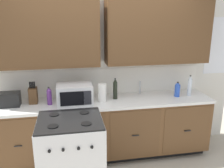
{
  "coord_description": "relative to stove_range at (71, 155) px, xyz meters",
  "views": [
    {
      "loc": [
        -0.48,
        -2.95,
        2.12
      ],
      "look_at": [
        0.11,
        0.27,
        1.16
      ],
      "focal_mm": 38.93,
      "sensor_mm": 36.0,
      "label": 1
    }
  ],
  "objects": [
    {
      "name": "sink_faucet",
      "position": [
        1.1,
        0.84,
        0.54
      ],
      "size": [
        0.02,
        0.02,
        0.2
      ],
      "primitive_type": "cylinder",
      "color": "#B2B5BA",
      "rests_on": "counter_run"
    },
    {
      "name": "bottle_violet",
      "position": [
        -0.26,
        0.61,
        0.56
      ],
      "size": [
        0.07,
        0.07,
        0.25
      ],
      "color": "#663384",
      "rests_on": "counter_run"
    },
    {
      "name": "bottle_clear",
      "position": [
        1.81,
        0.62,
        0.6
      ],
      "size": [
        0.06,
        0.06,
        0.32
      ],
      "color": "silver",
      "rests_on": "counter_run"
    },
    {
      "name": "knife_block",
      "position": [
        -0.48,
        0.71,
        0.56
      ],
      "size": [
        0.11,
        0.14,
        0.31
      ],
      "color": "#52361E",
      "rests_on": "counter_run"
    },
    {
      "name": "stove_range",
      "position": [
        0.0,
        0.0,
        0.0
      ],
      "size": [
        0.76,
        0.68,
        0.95
      ],
      "color": "white",
      "rests_on": "ground_plane"
    },
    {
      "name": "counter_run",
      "position": [
        0.5,
        0.63,
        -0.0
      ],
      "size": [
        3.15,
        0.64,
        0.91
      ],
      "color": "black",
      "rests_on": "ground_plane"
    },
    {
      "name": "paper_towel_roll",
      "position": [
        0.47,
        0.6,
        0.57
      ],
      "size": [
        0.12,
        0.12,
        0.26
      ],
      "primitive_type": "cylinder",
      "color": "white",
      "rests_on": "counter_run"
    },
    {
      "name": "wall_unit",
      "position": [
        0.5,
        0.83,
        1.19
      ],
      "size": [
        4.32,
        0.4,
        2.49
      ],
      "color": "silver",
      "rests_on": "ground_plane"
    },
    {
      "name": "microwave",
      "position": [
        0.08,
        0.57,
        0.58
      ],
      "size": [
        0.48,
        0.37,
        0.28
      ],
      "color": "white",
      "rests_on": "counter_run"
    },
    {
      "name": "bottle_dark",
      "position": [
        0.67,
        0.67,
        0.59
      ],
      "size": [
        0.06,
        0.06,
        0.31
      ],
      "color": "black",
      "rests_on": "counter_run"
    },
    {
      "name": "bottle_blue",
      "position": [
        1.61,
        0.61,
        0.55
      ],
      "size": [
        0.08,
        0.08,
        0.23
      ],
      "color": "blue",
      "rests_on": "counter_run"
    },
    {
      "name": "toaster",
      "position": [
        -0.79,
        0.65,
        0.54
      ],
      "size": [
        0.28,
        0.18,
        0.19
      ],
      "color": "black",
      "rests_on": "counter_run"
    },
    {
      "name": "ground_plane",
      "position": [
        0.5,
        0.33,
        -0.47
      ],
      "size": [
        8.0,
        8.0,
        0.0
      ],
      "primitive_type": "plane",
      "color": "#B2A893"
    }
  ]
}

